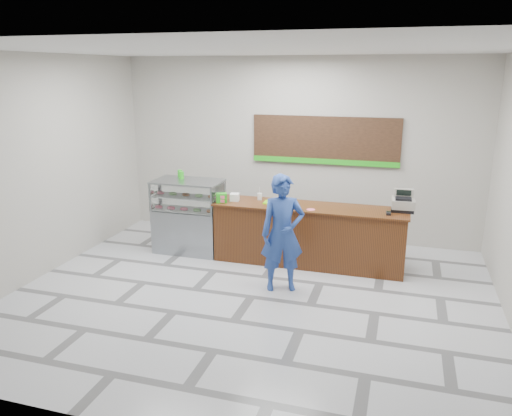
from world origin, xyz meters
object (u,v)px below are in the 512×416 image
(display_case, at_px, (189,216))
(serving_tray, at_px, (274,202))
(sales_counter, at_px, (309,235))
(customer, at_px, (283,233))
(cash_register, at_px, (403,203))

(display_case, bearing_deg, serving_tray, 0.80)
(sales_counter, height_order, serving_tray, serving_tray)
(sales_counter, distance_m, customer, 1.20)
(display_case, distance_m, customer, 2.33)
(display_case, distance_m, serving_tray, 1.63)
(customer, bearing_deg, sales_counter, 58.78)
(display_case, xyz_separation_m, serving_tray, (1.59, 0.02, 0.36))
(serving_tray, relative_size, customer, 0.20)
(sales_counter, distance_m, serving_tray, 0.82)
(serving_tray, bearing_deg, customer, -72.97)
(display_case, height_order, cash_register, cash_register)
(sales_counter, bearing_deg, display_case, -179.99)
(sales_counter, bearing_deg, serving_tray, 178.00)
(serving_tray, bearing_deg, sales_counter, -5.90)
(cash_register, distance_m, serving_tray, 2.14)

